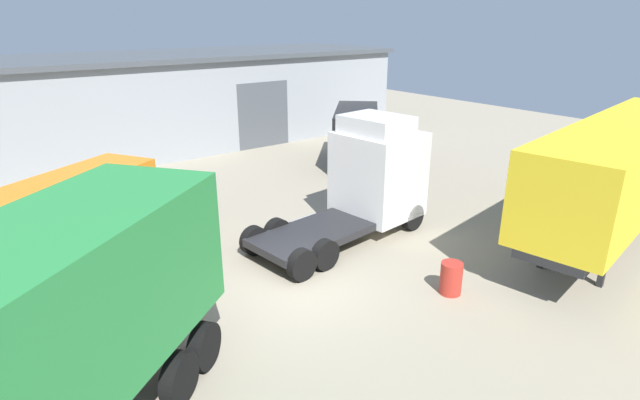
{
  "coord_description": "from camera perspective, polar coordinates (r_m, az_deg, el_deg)",
  "views": [
    {
      "loc": [
        -6.87,
        -9.8,
        6.91
      ],
      "look_at": [
        1.94,
        1.66,
        1.6
      ],
      "focal_mm": 28.0,
      "sensor_mm": 36.0,
      "label": 1
    }
  ],
  "objects": [
    {
      "name": "ground_plane",
      "position": [
        13.82,
        -2.2,
        -9.85
      ],
      "size": [
        60.0,
        60.0,
        0.0
      ],
      "primitive_type": "plane",
      "color": "gray"
    },
    {
      "name": "warehouse_building",
      "position": [
        28.94,
        -23.71,
        9.79
      ],
      "size": [
        34.41,
        8.44,
        5.03
      ],
      "color": "#93999E",
      "rests_on": "ground_plane"
    },
    {
      "name": "tractor_unit_white",
      "position": [
        16.83,
        5.62,
        2.51
      ],
      "size": [
        6.4,
        3.15,
        3.9
      ],
      "rotation": [
        0.0,
        0.0,
        0.11
      ],
      "color": "silver",
      "rests_on": "ground_plane"
    },
    {
      "name": "container_trailer_orange",
      "position": [
        18.56,
        31.3,
        3.42
      ],
      "size": [
        11.96,
        4.32,
        3.87
      ],
      "rotation": [
        0.0,
        0.0,
        -2.98
      ],
      "color": "yellow",
      "rests_on": "ground_plane"
    },
    {
      "name": "delivery_van_orange",
      "position": [
        16.45,
        -26.45,
        -1.64
      ],
      "size": [
        5.43,
        4.34,
        2.56
      ],
      "rotation": [
        0.0,
        0.0,
        -2.61
      ],
      "color": "orange",
      "rests_on": "ground_plane"
    },
    {
      "name": "delivery_van_black",
      "position": [
        24.87,
        4.16,
        7.51
      ],
      "size": [
        4.94,
        5.08,
        2.74
      ],
      "rotation": [
        0.0,
        0.0,
        0.82
      ],
      "color": "black",
      "rests_on": "ground_plane"
    },
    {
      "name": "oil_drum",
      "position": [
        13.75,
        14.74,
        -8.63
      ],
      "size": [
        0.58,
        0.58,
        0.88
      ],
      "color": "#B22D23",
      "rests_on": "ground_plane"
    }
  ]
}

